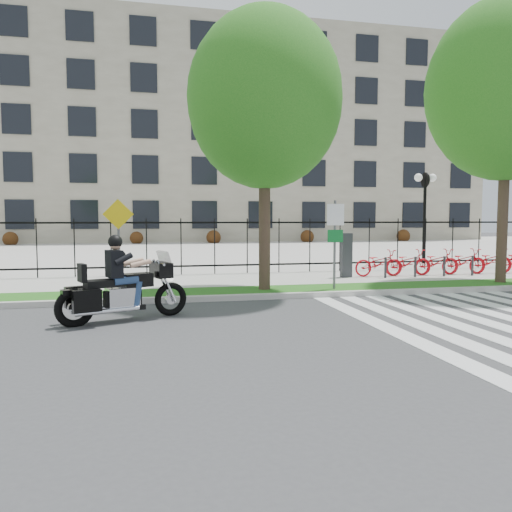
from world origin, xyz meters
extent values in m
plane|color=#39393C|center=(0.00, 0.00, 0.00)|extent=(120.00, 120.00, 0.00)
cube|color=#B3AFA8|center=(0.00, 4.10, 0.07)|extent=(60.00, 0.20, 0.15)
cube|color=#1B5816|center=(0.00, 4.95, 0.07)|extent=(60.00, 1.50, 0.15)
cube|color=#ADA9A2|center=(0.00, 7.45, 0.07)|extent=(60.00, 3.50, 0.15)
cube|color=#ADA9A2|center=(0.00, 25.00, 0.05)|extent=(80.00, 34.00, 0.10)
cube|color=gray|center=(0.00, 45.00, 10.00)|extent=(60.00, 20.00, 20.00)
cylinder|color=black|center=(10.00, 12.00, 2.00)|extent=(0.14, 0.14, 4.00)
cylinder|color=black|center=(10.00, 12.00, 3.90)|extent=(0.06, 0.70, 0.70)
sphere|color=white|center=(9.65, 12.00, 4.00)|extent=(0.36, 0.36, 0.36)
sphere|color=white|center=(10.35, 12.00, 4.00)|extent=(0.36, 0.36, 0.36)
cylinder|color=#34261C|center=(0.85, 4.95, 2.14)|extent=(0.32, 0.32, 3.98)
ellipsoid|color=#166218|center=(0.85, 4.95, 5.41)|extent=(4.26, 4.26, 4.90)
cylinder|color=#34261C|center=(8.48, 4.95, 2.40)|extent=(0.32, 0.32, 4.49)
ellipsoid|color=#166218|center=(8.48, 4.95, 6.10)|extent=(4.87, 4.87, 5.60)
cube|color=#2D2D33|center=(4.24, 7.20, 0.90)|extent=(0.35, 0.25, 1.50)
imported|color=red|center=(5.44, 7.20, 0.61)|extent=(1.75, 0.61, 0.92)
cylinder|color=#2D2D33|center=(5.44, 6.70, 0.50)|extent=(0.08, 0.08, 0.70)
imported|color=red|center=(6.54, 7.20, 0.61)|extent=(1.75, 0.61, 0.92)
cylinder|color=#2D2D33|center=(6.54, 6.70, 0.50)|extent=(0.08, 0.08, 0.70)
imported|color=red|center=(7.64, 7.20, 0.61)|extent=(1.75, 0.61, 0.92)
cylinder|color=#2D2D33|center=(7.64, 6.70, 0.50)|extent=(0.08, 0.08, 0.70)
imported|color=red|center=(8.74, 7.20, 0.61)|extent=(1.75, 0.61, 0.92)
cylinder|color=#2D2D33|center=(8.74, 6.70, 0.50)|extent=(0.08, 0.08, 0.70)
imported|color=red|center=(9.84, 7.20, 0.61)|extent=(1.75, 0.61, 0.92)
cylinder|color=#2D2D33|center=(9.84, 6.70, 0.50)|extent=(0.08, 0.08, 0.70)
cylinder|color=#59595B|center=(2.80, 4.60, 1.40)|extent=(0.07, 0.07, 2.50)
cube|color=white|center=(2.80, 4.56, 2.25)|extent=(0.50, 0.03, 0.60)
cube|color=#0C6626|center=(2.80, 4.56, 1.65)|extent=(0.45, 0.03, 0.35)
cylinder|color=#59595B|center=(-3.08, 4.60, 1.35)|extent=(0.07, 0.07, 2.40)
cube|color=yellow|center=(-3.08, 4.56, 2.25)|extent=(0.78, 0.03, 0.78)
torus|color=black|center=(-1.87, 2.38, 0.37)|extent=(0.74, 0.40, 0.74)
torus|color=black|center=(-3.78, 1.64, 0.37)|extent=(0.79, 0.44, 0.79)
cube|color=black|center=(-2.07, 2.30, 1.02)|extent=(0.52, 0.67, 0.32)
cube|color=#26262B|center=(-2.00, 2.33, 1.27)|extent=(0.35, 0.56, 0.33)
cube|color=silver|center=(-2.88, 1.99, 0.49)|extent=(0.74, 0.58, 0.43)
cube|color=black|center=(-2.58, 2.11, 0.84)|extent=(0.69, 0.56, 0.28)
cube|color=black|center=(-3.23, 1.85, 0.82)|extent=(0.84, 0.64, 0.15)
cube|color=black|center=(-3.63, 1.70, 1.06)|extent=(0.23, 0.38, 0.37)
cube|color=black|center=(-3.52, 1.40, 0.54)|extent=(0.57, 0.36, 0.43)
cube|color=black|center=(-3.75, 2.00, 0.54)|extent=(0.57, 0.36, 0.43)
cube|color=black|center=(-3.03, 1.93, 1.21)|extent=(0.40, 0.50, 0.56)
sphere|color=tan|center=(-3.00, 1.94, 1.62)|extent=(0.25, 0.25, 0.25)
sphere|color=black|center=(-3.00, 1.94, 1.66)|extent=(0.29, 0.29, 0.29)
camera|label=1|loc=(-2.33, -8.66, 2.13)|focal=35.00mm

